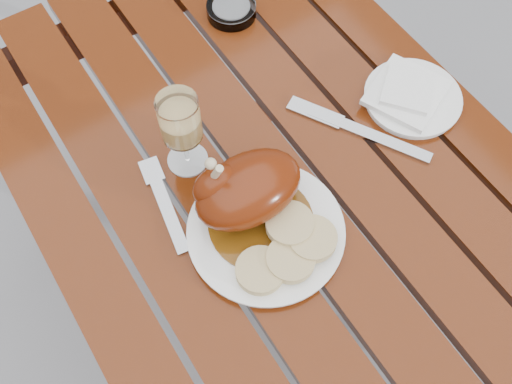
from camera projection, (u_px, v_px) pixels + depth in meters
ground at (268, 302)px, 1.65m from camera, size 60.00×60.00×0.00m
table at (271, 253)px, 1.32m from camera, size 0.80×1.20×0.75m
dinner_plate at (266, 232)px, 0.92m from camera, size 0.28×0.28×0.02m
roast_duck at (245, 190)px, 0.89m from camera, size 0.18×0.19×0.13m
bread_dumplings at (288, 248)px, 0.88m from camera, size 0.17×0.12×0.03m
wine_glass at (183, 133)px, 0.92m from camera, size 0.08×0.08×0.17m
side_plate at (412, 98)px, 1.05m from camera, size 0.23×0.23×0.01m
napkin at (406, 93)px, 1.04m from camera, size 0.17×0.17×0.01m
ashtray at (231, 10)px, 1.15m from camera, size 0.13×0.13×0.03m
fork at (167, 208)px, 0.95m from camera, size 0.05×0.18×0.01m
knife at (369, 134)px, 1.02m from camera, size 0.14×0.21×0.01m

